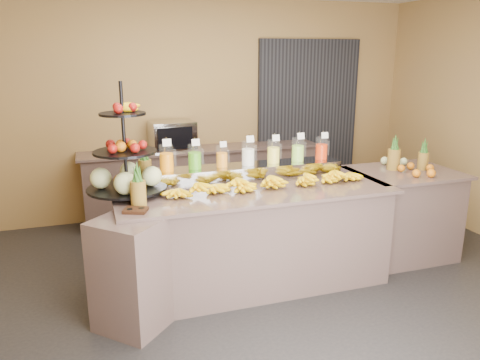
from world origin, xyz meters
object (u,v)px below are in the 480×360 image
banana_heap (271,180)px  oven_warmer (172,136)px  fruit_stand (132,166)px  right_fruit_pile (412,165)px  pitcher_tray (248,172)px  condiment_caddy (136,210)px

banana_heap → oven_warmer: (-0.54, 1.98, 0.11)m
fruit_stand → right_fruit_pile: bearing=-13.0°
pitcher_tray → condiment_caddy: bearing=-151.5°
fruit_stand → condiment_caddy: 0.56m
condiment_caddy → right_fruit_pile: size_ratio=0.43×
right_fruit_pile → oven_warmer: 2.86m
pitcher_tray → condiment_caddy: size_ratio=10.53×
fruit_stand → right_fruit_pile: fruit_stand is taller
banana_heap → right_fruit_pile: right_fruit_pile is taller
fruit_stand → banana_heap: bearing=-20.1°
fruit_stand → oven_warmer: 1.90m
condiment_caddy → oven_warmer: (0.71, 2.29, 0.17)m
fruit_stand → oven_warmer: bearing=58.5°
fruit_stand → right_fruit_pile: 2.82m
banana_heap → condiment_caddy: banana_heap is taller
banana_heap → condiment_caddy: 1.29m
pitcher_tray → right_fruit_pile: 1.73m
banana_heap → condiment_caddy: (-1.25, -0.31, -0.06)m
condiment_caddy → oven_warmer: bearing=72.7°
pitcher_tray → right_fruit_pile: right_fruit_pile is taller
banana_heap → fruit_stand: bearing=170.7°
oven_warmer → pitcher_tray: bearing=-80.8°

